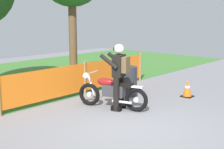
{
  "coord_description": "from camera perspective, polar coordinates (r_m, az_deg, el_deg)",
  "views": [
    {
      "loc": [
        -4.95,
        -4.11,
        2.38
      ],
      "look_at": [
        0.87,
        1.07,
        0.9
      ],
      "focal_mm": 49.65,
      "sensor_mm": 36.0,
      "label": 1
    }
  ],
  "objects": [
    {
      "name": "barrier_fence",
      "position": [
        8.59,
        -11.87,
        -1.84
      ],
      "size": [
        8.53,
        0.08,
        1.05
      ],
      "color": "#997547",
      "rests_on": "ground"
    },
    {
      "name": "rider_lead",
      "position": [
        7.84,
        1.33,
        0.26
      ],
      "size": [
        0.66,
        0.76,
        1.69
      ],
      "rotation": [
        0.0,
        0.0,
        1.87
      ],
      "color": "black",
      "rests_on": "ground"
    },
    {
      "name": "motorcycle_lead",
      "position": [
        8.03,
        -0.09,
        -3.16
      ],
      "size": [
        0.79,
        1.9,
        0.92
      ],
      "rotation": [
        0.0,
        0.0,
        1.87
      ],
      "color": "black",
      "rests_on": "ground"
    },
    {
      "name": "traffic_cone",
      "position": [
        9.48,
        13.73,
        -2.48
      ],
      "size": [
        0.32,
        0.32,
        0.53
      ],
      "color": "black",
      "rests_on": "ground"
    },
    {
      "name": "spare_drum",
      "position": [
        9.36,
        2.86,
        -1.22
      ],
      "size": [
        0.58,
        0.58,
        0.88
      ],
      "primitive_type": "cylinder",
      "color": "#2D2D33",
      "rests_on": "ground"
    },
    {
      "name": "ground",
      "position": [
        6.86,
        1.88,
        -9.62
      ],
      "size": [
        24.0,
        24.0,
        0.02
      ],
      "primitive_type": "cube",
      "color": "gray"
    }
  ]
}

